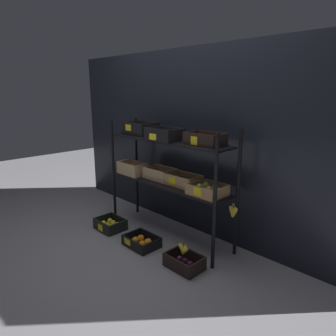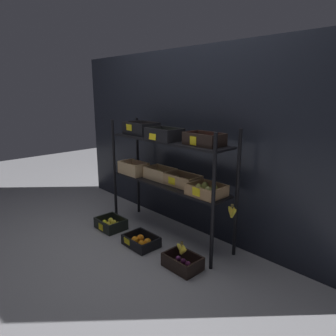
# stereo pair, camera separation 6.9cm
# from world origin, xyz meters

# --- Properties ---
(ground_plane) EXTENTS (10.00, 10.00, 0.00)m
(ground_plane) POSITION_xyz_m (0.00, 0.00, 0.00)
(ground_plane) COLOR gray
(storefront_wall) EXTENTS (3.83, 0.12, 1.91)m
(storefront_wall) POSITION_xyz_m (0.00, 0.37, 0.96)
(storefront_wall) COLOR black
(storefront_wall) RESTS_ON ground_plane
(display_rack) EXTENTS (1.55, 0.37, 1.18)m
(display_rack) POSITION_xyz_m (0.01, 0.00, 0.80)
(display_rack) COLOR black
(display_rack) RESTS_ON ground_plane
(crate_ground_lemon) EXTENTS (0.31, 0.25, 0.12)m
(crate_ground_lemon) POSITION_xyz_m (-0.54, -0.36, 0.05)
(crate_ground_lemon) COLOR black
(crate_ground_lemon) RESTS_ON ground_plane
(crate_ground_orange) EXTENTS (0.33, 0.26, 0.10)m
(crate_ground_orange) POSITION_xyz_m (-0.01, -0.36, 0.04)
(crate_ground_orange) COLOR black
(crate_ground_orange) RESTS_ON ground_plane
(crate_ground_plum) EXTENTS (0.31, 0.22, 0.12)m
(crate_ground_plum) POSITION_xyz_m (0.54, -0.34, 0.04)
(crate_ground_plum) COLOR black
(crate_ground_plum) RESTS_ON ground_plane
(banana_bunch_loose) EXTENTS (0.14, 0.04, 0.12)m
(banana_bunch_loose) POSITION_xyz_m (0.53, -0.34, 0.17)
(banana_bunch_loose) COLOR brown
(banana_bunch_loose) RESTS_ON crate_ground_plum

